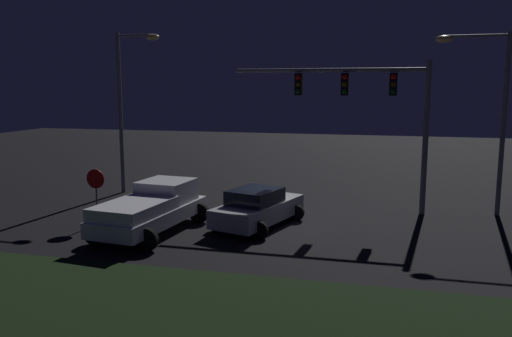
% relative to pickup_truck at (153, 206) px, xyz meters
% --- Properties ---
extents(ground_plane, '(80.00, 80.00, 0.00)m').
position_rel_pickup_truck_xyz_m(ground_plane, '(4.17, 2.20, -1.00)').
color(ground_plane, black).
extents(grass_median, '(23.69, 6.50, 0.10)m').
position_rel_pickup_truck_xyz_m(grass_median, '(4.17, -6.98, -0.95)').
color(grass_median, black).
rests_on(grass_median, ground_plane).
extents(pickup_truck, '(3.26, 5.58, 1.80)m').
position_rel_pickup_truck_xyz_m(pickup_truck, '(0.00, 0.00, 0.00)').
color(pickup_truck, silver).
rests_on(pickup_truck, ground_plane).
extents(car_sedan, '(3.26, 4.73, 1.51)m').
position_rel_pickup_truck_xyz_m(car_sedan, '(3.59, 1.73, -0.26)').
color(car_sedan, '#B7B7BC').
rests_on(car_sedan, ground_plane).
extents(traffic_signal_gantry, '(8.32, 0.56, 6.50)m').
position_rel_pickup_truck_xyz_m(traffic_signal_gantry, '(7.51, 5.34, 3.90)').
color(traffic_signal_gantry, slate).
rests_on(traffic_signal_gantry, ground_plane).
extents(street_lamp_left, '(2.34, 0.44, 8.03)m').
position_rel_pickup_truck_xyz_m(street_lamp_left, '(-4.29, 6.47, 4.05)').
color(street_lamp_left, slate).
rests_on(street_lamp_left, ground_plane).
extents(street_lamp_right, '(2.97, 0.44, 7.61)m').
position_rel_pickup_truck_xyz_m(street_lamp_right, '(12.40, 5.96, 3.87)').
color(street_lamp_right, slate).
rests_on(street_lamp_right, ground_plane).
extents(stop_sign, '(0.76, 0.08, 2.23)m').
position_rel_pickup_truck_xyz_m(stop_sign, '(-2.58, 0.37, 0.56)').
color(stop_sign, slate).
rests_on(stop_sign, ground_plane).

